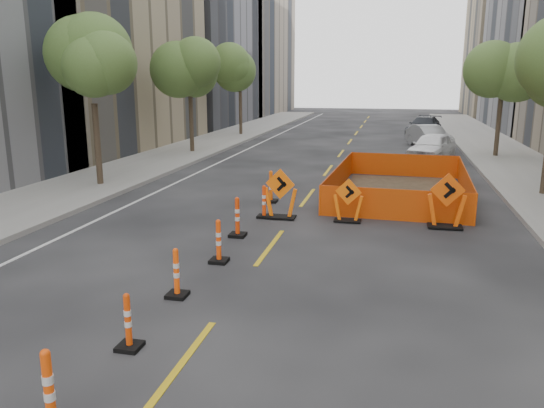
% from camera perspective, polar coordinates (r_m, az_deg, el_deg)
% --- Properties ---
extents(ground_plane, '(140.00, 140.00, 0.00)m').
position_cam_1_polar(ground_plane, '(10.17, -5.46, -11.42)').
color(ground_plane, black).
extents(sidewalk_left, '(4.00, 90.00, 0.15)m').
position_cam_1_polar(sidewalk_left, '(24.32, -16.78, 2.91)').
color(sidewalk_left, gray).
rests_on(sidewalk_left, ground).
extents(bld_left_d, '(12.00, 16.00, 14.00)m').
position_cam_1_polar(bld_left_d, '(52.01, -9.99, 16.21)').
color(bld_left_d, '#4C4C51').
rests_on(bld_left_d, ground).
extents(bld_left_e, '(12.00, 20.00, 20.00)m').
position_cam_1_polar(bld_left_e, '(67.62, -4.44, 18.22)').
color(bld_left_e, gray).
rests_on(bld_left_e, ground).
extents(bld_right_e, '(12.00, 14.00, 16.00)m').
position_cam_1_polar(bld_right_e, '(68.88, 25.71, 15.23)').
color(bld_right_e, tan).
rests_on(bld_right_e, ground).
extents(tree_l_b, '(2.80, 2.80, 5.95)m').
position_cam_1_polar(tree_l_b, '(21.93, -18.80, 13.40)').
color(tree_l_b, '#382B1E').
rests_on(tree_l_b, ground).
extents(tree_l_c, '(2.80, 2.80, 5.95)m').
position_cam_1_polar(tree_l_c, '(30.91, -8.85, 13.73)').
color(tree_l_c, '#382B1E').
rests_on(tree_l_c, ground).
extents(tree_l_d, '(2.80, 2.80, 5.95)m').
position_cam_1_polar(tree_l_d, '(40.38, -3.46, 13.74)').
color(tree_l_d, '#382B1E').
rests_on(tree_l_d, ground).
extents(tree_r_c, '(2.80, 2.80, 5.95)m').
position_cam_1_polar(tree_r_c, '(31.21, 23.63, 12.79)').
color(tree_r_c, '#382B1E').
rests_on(tree_r_c, ground).
extents(channelizer_1, '(0.45, 0.45, 1.14)m').
position_cam_1_polar(channelizer_1, '(7.29, -22.85, -18.13)').
color(channelizer_1, '#E84509').
rests_on(channelizer_1, ground).
extents(channelizer_2, '(0.38, 0.38, 0.96)m').
position_cam_1_polar(channelizer_2, '(8.95, -15.24, -12.07)').
color(channelizer_2, '#D63D09').
rests_on(channelizer_2, ground).
extents(channelizer_3, '(0.40, 0.40, 1.02)m').
position_cam_1_polar(channelizer_3, '(10.73, -10.24, -7.29)').
color(channelizer_3, '#FD4C0A').
rests_on(channelizer_3, ground).
extents(channelizer_4, '(0.42, 0.42, 1.05)m').
position_cam_1_polar(channelizer_4, '(12.54, -5.77, -3.98)').
color(channelizer_4, '#F3440A').
rests_on(channelizer_4, ground).
extents(channelizer_5, '(0.44, 0.44, 1.11)m').
position_cam_1_polar(channelizer_5, '(14.53, -3.74, -1.40)').
color(channelizer_5, red).
rests_on(channelizer_5, ground).
extents(channelizer_6, '(0.41, 0.41, 1.04)m').
position_cam_1_polar(channelizer_6, '(16.47, -0.86, 0.27)').
color(channelizer_6, '#EA3B09').
rests_on(channelizer_6, ground).
extents(channelizer_7, '(0.44, 0.44, 1.13)m').
position_cam_1_polar(channelizer_7, '(18.55, -0.12, 1.90)').
color(channelizer_7, '#F4560A').
rests_on(channelizer_7, ground).
extents(chevron_sign_left, '(1.13, 0.78, 1.57)m').
position_cam_1_polar(chevron_sign_left, '(16.33, 0.91, 1.12)').
color(chevron_sign_left, '#FD650A').
rests_on(chevron_sign_left, ground).
extents(chevron_sign_center, '(0.98, 0.69, 1.35)m').
position_cam_1_polar(chevron_sign_center, '(16.11, 8.20, 0.40)').
color(chevron_sign_center, '#FF650A').
rests_on(chevron_sign_center, ground).
extents(chevron_sign_right, '(1.14, 0.74, 1.63)m').
position_cam_1_polar(chevron_sign_right, '(16.05, 18.28, 0.33)').
color(chevron_sign_right, '#EB5009').
rests_on(chevron_sign_right, ground).
extents(safety_fence, '(4.97, 8.08, 0.99)m').
position_cam_1_polar(safety_fence, '(20.43, 13.60, 2.39)').
color(safety_fence, '#DB440B').
rests_on(safety_fence, ground).
extents(parked_car_near, '(3.06, 4.63, 1.46)m').
position_cam_1_polar(parked_car_near, '(29.34, 16.82, 5.92)').
color(parked_car_near, white).
rests_on(parked_car_near, ground).
extents(parked_car_mid, '(2.90, 4.46, 1.39)m').
position_cam_1_polar(parked_car_mid, '(34.95, 16.51, 6.99)').
color(parked_car_mid, '#98999E').
rests_on(parked_car_mid, ground).
extents(parked_car_far, '(3.11, 5.32, 1.45)m').
position_cam_1_polar(parked_car_far, '(41.87, 16.03, 8.03)').
color(parked_car_far, black).
rests_on(parked_car_far, ground).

